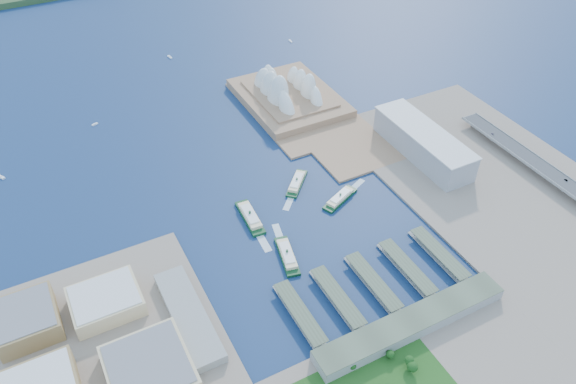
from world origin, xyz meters
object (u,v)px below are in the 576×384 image
ferry_b (297,181)px  car_b (566,180)px  toaster_building (423,143)px  ferry_c (287,254)px  opera_house (289,83)px  ferry_a (250,215)px  ferry_d (340,197)px  car_c (493,134)px

ferry_b → car_b: bearing=14.2°
toaster_building → ferry_c: toaster_building is taller
opera_house → ferry_a: size_ratio=2.94×
toaster_building → ferry_a: (-249.15, -6.69, -14.72)m
ferry_d → ferry_c: bearing=94.6°
ferry_a → ferry_d: 110.51m
ferry_d → car_c: 241.72m
ferry_a → car_b: (358.15, -129.18, 9.76)m
ferry_a → ferry_d: bearing=-6.5°
opera_house → ferry_d: (-50.43, -226.42, -26.92)m
ferry_c → car_b: 353.06m
opera_house → ferry_a: 262.18m
car_b → car_c: 115.61m
toaster_building → ferry_a: 249.68m
ferry_b → car_b: 323.28m
toaster_building → ferry_a: size_ratio=2.54×
toaster_building → ferry_c: 252.72m
ferry_b → car_c: size_ratio=12.74×
toaster_building → car_b: size_ratio=36.89×
ferry_b → ferry_c: size_ratio=0.93×
toaster_building → ferry_c: size_ratio=2.70×
toaster_building → ferry_d: toaster_building is taller
ferry_d → car_b: car_b is taller
opera_house → ferry_d: bearing=-102.6°
ferry_b → ferry_a: bearing=-115.1°
ferry_c → car_b: (348.39, -56.29, 10.11)m
ferry_b → ferry_c: bearing=-79.5°
opera_house → ferry_c: (-149.39, -279.58, -26.57)m
ferry_a → ferry_c: 73.54m
ferry_c → car_c: bearing=-157.5°
opera_house → car_b: 390.74m
ferry_b → car_c: bearing=34.6°
ferry_b → car_c: 276.93m
ferry_b → ferry_d: bearing=-13.6°
ferry_b → car_b: (281.27, -159.02, 10.48)m
ferry_c → car_b: bearing=-176.5°
opera_house → car_c: 292.22m
car_c → ferry_b: bearing=-9.1°
opera_house → ferry_b: opera_house is taller
toaster_building → ferry_b: bearing=172.3°
car_b → ferry_b: bearing=-29.5°
toaster_building → ferry_a: toaster_building is taller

